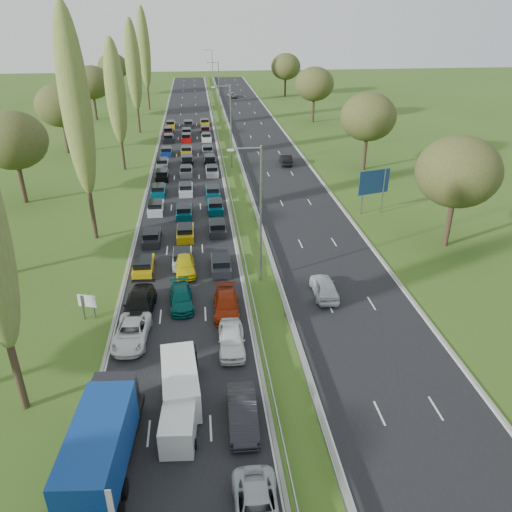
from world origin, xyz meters
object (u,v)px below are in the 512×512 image
white_van_front (180,414)px  white_van_rear (180,380)px  blue_lorry (103,442)px  direction_sign (374,184)px  info_sign (88,303)px  near_car_3 (139,305)px  near_car_2 (131,333)px

white_van_front → white_van_rear: white_van_rear is taller
blue_lorry → direction_sign: (25.31, 33.75, 1.61)m
white_van_rear → direction_sign: size_ratio=1.03×
white_van_front → info_sign: (-7.21, 12.10, 0.41)m
blue_lorry → white_van_rear: 6.53m
info_sign → direction_sign: bearing=33.6°
white_van_rear → info_sign: size_ratio=2.55×
near_car_3 → white_van_rear: size_ratio=1.03×
info_sign → direction_sign: size_ratio=0.40×
near_car_2 → blue_lorry: (-0.08, -11.27, 1.24)m
info_sign → white_van_front: bearing=-59.2°
blue_lorry → white_van_rear: blue_lorry is taller
white_van_front → white_van_rear: (-0.02, 2.81, 0.14)m
near_car_3 → blue_lorry: (-0.29, -14.91, 1.14)m
white_van_front → near_car_3: bearing=110.1°
blue_lorry → direction_sign: direction_sign is taller
direction_sign → near_car_2: bearing=-138.3°
blue_lorry → info_sign: blue_lorry is taller
near_car_3 → direction_sign: (25.02, 18.84, 2.75)m
near_car_3 → white_van_front: 12.87m
near_car_2 → info_sign: bearing=140.9°
near_car_3 → white_van_front: (3.43, -12.40, 0.14)m
direction_sign → white_van_front: bearing=-124.6°
white_van_front → near_car_2: bearing=117.2°
near_car_2 → blue_lorry: 11.34m
white_van_front → info_sign: bearing=125.4°
near_car_2 → white_van_rear: white_van_rear is taller
near_car_2 → white_van_front: size_ratio=1.09×
near_car_2 → blue_lorry: bearing=-86.3°
blue_lorry → info_sign: (-3.49, 14.61, -0.59)m
near_car_3 → white_van_front: white_van_front is taller
blue_lorry → direction_sign: 42.22m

